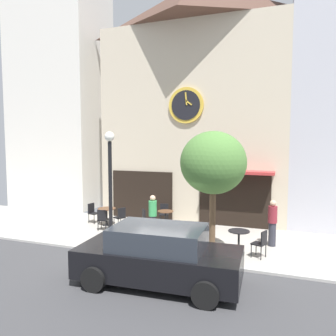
{
  "coord_description": "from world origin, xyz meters",
  "views": [
    {
      "loc": [
        3.56,
        -9.37,
        3.8
      ],
      "look_at": [
        -0.71,
        2.47,
        2.72
      ],
      "focal_mm": 34.78,
      "sensor_mm": 36.0,
      "label": 1
    }
  ],
  "objects_px": {
    "cafe_table_center_right": "(107,213)",
    "parked_car_black": "(159,256)",
    "cafe_table_leftmost": "(239,237)",
    "street_tree": "(213,163)",
    "cafe_chair_corner": "(93,211)",
    "pedestrian_maroon": "(272,222)",
    "cafe_chair_under_awning": "(103,218)",
    "cafe_table_center": "(166,216)",
    "cafe_chair_left_end": "(146,218)",
    "pedestrian_green": "(153,216)",
    "street_lamp": "(110,187)",
    "cafe_chair_right_end": "(261,242)",
    "cafe_chair_near_tree": "(164,212)",
    "cafe_chair_facing_wall": "(120,216)"
  },
  "relations": [
    {
      "from": "cafe_chair_near_tree",
      "to": "pedestrian_green",
      "type": "distance_m",
      "value": 2.18
    },
    {
      "from": "cafe_table_leftmost",
      "to": "cafe_table_center_right",
      "type": "bearing_deg",
      "value": 165.0
    },
    {
      "from": "street_lamp",
      "to": "cafe_chair_left_end",
      "type": "bearing_deg",
      "value": 72.55
    },
    {
      "from": "street_tree",
      "to": "parked_car_black",
      "type": "relative_size",
      "value": 0.93
    },
    {
      "from": "pedestrian_maroon",
      "to": "cafe_table_center",
      "type": "bearing_deg",
      "value": 168.23
    },
    {
      "from": "cafe_table_center_right",
      "to": "cafe_chair_facing_wall",
      "type": "xyz_separation_m",
      "value": [
        0.8,
        -0.2,
        -0.05
      ]
    },
    {
      "from": "cafe_table_center",
      "to": "cafe_chair_near_tree",
      "type": "height_order",
      "value": "cafe_chair_near_tree"
    },
    {
      "from": "cafe_table_center_right",
      "to": "cafe_chair_corner",
      "type": "bearing_deg",
      "value": 168.98
    },
    {
      "from": "cafe_table_center_right",
      "to": "cafe_chair_facing_wall",
      "type": "relative_size",
      "value": 0.89
    },
    {
      "from": "cafe_chair_right_end",
      "to": "cafe_chair_under_awning",
      "type": "bearing_deg",
      "value": 170.81
    },
    {
      "from": "street_lamp",
      "to": "cafe_table_center_right",
      "type": "bearing_deg",
      "value": 124.06
    },
    {
      "from": "cafe_table_center_right",
      "to": "parked_car_black",
      "type": "relative_size",
      "value": 0.18
    },
    {
      "from": "pedestrian_green",
      "to": "pedestrian_maroon",
      "type": "bearing_deg",
      "value": 6.32
    },
    {
      "from": "street_tree",
      "to": "cafe_chair_corner",
      "type": "distance_m",
      "value": 7.04
    },
    {
      "from": "street_lamp",
      "to": "cafe_table_center",
      "type": "relative_size",
      "value": 5.42
    },
    {
      "from": "street_tree",
      "to": "cafe_chair_facing_wall",
      "type": "height_order",
      "value": "street_tree"
    },
    {
      "from": "street_lamp",
      "to": "cafe_chair_left_end",
      "type": "relative_size",
      "value": 4.57
    },
    {
      "from": "cafe_chair_corner",
      "to": "cafe_chair_right_end",
      "type": "xyz_separation_m",
      "value": [
        7.61,
        -2.03,
        0.0
      ]
    },
    {
      "from": "cafe_chair_corner",
      "to": "pedestrian_maroon",
      "type": "distance_m",
      "value": 7.94
    },
    {
      "from": "pedestrian_maroon",
      "to": "cafe_table_leftmost",
      "type": "bearing_deg",
      "value": -132.4
    },
    {
      "from": "street_tree",
      "to": "cafe_chair_near_tree",
      "type": "relative_size",
      "value": 4.55
    },
    {
      "from": "cafe_chair_corner",
      "to": "cafe_chair_right_end",
      "type": "relative_size",
      "value": 1.0
    },
    {
      "from": "cafe_table_leftmost",
      "to": "street_tree",
      "type": "bearing_deg",
      "value": -139.88
    },
    {
      "from": "cafe_chair_near_tree",
      "to": "cafe_chair_left_end",
      "type": "height_order",
      "value": "same"
    },
    {
      "from": "cafe_table_center",
      "to": "parked_car_black",
      "type": "distance_m",
      "value": 5.47
    },
    {
      "from": "cafe_table_center",
      "to": "pedestrian_green",
      "type": "relative_size",
      "value": 0.45
    },
    {
      "from": "cafe_table_center",
      "to": "cafe_table_leftmost",
      "type": "bearing_deg",
      "value": -31.18
    },
    {
      "from": "street_tree",
      "to": "cafe_table_center",
      "type": "xyz_separation_m",
      "value": [
        -2.62,
        2.71,
        -2.53
      ]
    },
    {
      "from": "cafe_table_center_right",
      "to": "parked_car_black",
      "type": "distance_m",
      "value": 6.45
    },
    {
      "from": "cafe_table_center",
      "to": "cafe_chair_under_awning",
      "type": "height_order",
      "value": "cafe_chair_under_awning"
    },
    {
      "from": "cafe_table_center",
      "to": "cafe_chair_under_awning",
      "type": "distance_m",
      "value": 2.68
    },
    {
      "from": "parked_car_black",
      "to": "street_tree",
      "type": "bearing_deg",
      "value": 70.0
    },
    {
      "from": "cafe_table_center",
      "to": "pedestrian_maroon",
      "type": "height_order",
      "value": "pedestrian_maroon"
    },
    {
      "from": "cafe_table_center_right",
      "to": "cafe_chair_near_tree",
      "type": "relative_size",
      "value": 0.89
    },
    {
      "from": "cafe_table_leftmost",
      "to": "cafe_chair_facing_wall",
      "type": "relative_size",
      "value": 0.85
    },
    {
      "from": "cafe_chair_facing_wall",
      "to": "cafe_chair_left_end",
      "type": "height_order",
      "value": "same"
    },
    {
      "from": "street_tree",
      "to": "cafe_chair_right_end",
      "type": "xyz_separation_m",
      "value": [
        1.52,
        0.4,
        -2.53
      ]
    },
    {
      "from": "cafe_table_center_right",
      "to": "parked_car_black",
      "type": "height_order",
      "value": "parked_car_black"
    },
    {
      "from": "street_lamp",
      "to": "cafe_chair_right_end",
      "type": "xyz_separation_m",
      "value": [
        5.4,
        0.17,
        -1.56
      ]
    },
    {
      "from": "street_lamp",
      "to": "cafe_table_center_right",
      "type": "xyz_separation_m",
      "value": [
        -1.38,
        2.04,
        -1.51
      ]
    },
    {
      "from": "cafe_chair_near_tree",
      "to": "pedestrian_maroon",
      "type": "height_order",
      "value": "pedestrian_maroon"
    },
    {
      "from": "cafe_table_leftmost",
      "to": "cafe_chair_under_awning",
      "type": "bearing_deg",
      "value": 172.08
    },
    {
      "from": "cafe_table_center_right",
      "to": "cafe_chair_near_tree",
      "type": "bearing_deg",
      "value": 26.55
    },
    {
      "from": "cafe_chair_left_end",
      "to": "pedestrian_green",
      "type": "height_order",
      "value": "pedestrian_green"
    },
    {
      "from": "cafe_chair_right_end",
      "to": "cafe_chair_left_end",
      "type": "distance_m",
      "value": 5.11
    },
    {
      "from": "street_tree",
      "to": "pedestrian_green",
      "type": "relative_size",
      "value": 2.45
    },
    {
      "from": "cafe_table_center",
      "to": "cafe_chair_corner",
      "type": "distance_m",
      "value": 3.49
    },
    {
      "from": "cafe_chair_corner",
      "to": "cafe_chair_left_end",
      "type": "relative_size",
      "value": 1.0
    },
    {
      "from": "cafe_chair_facing_wall",
      "to": "cafe_chair_left_end",
      "type": "relative_size",
      "value": 1.0
    },
    {
      "from": "cafe_chair_corner",
      "to": "pedestrian_green",
      "type": "height_order",
      "value": "pedestrian_green"
    }
  ]
}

